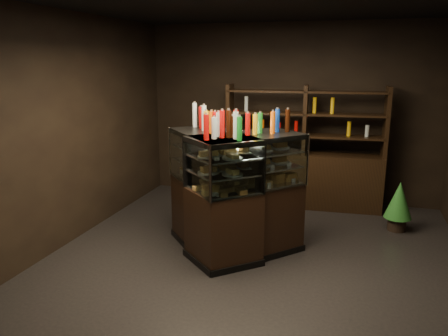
{
  "coord_description": "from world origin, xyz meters",
  "views": [
    {
      "loc": [
        1.08,
        -5.0,
        2.38
      ],
      "look_at": [
        -0.36,
        -0.25,
        1.15
      ],
      "focal_mm": 35.0,
      "sensor_mm": 36.0,
      "label": 1
    }
  ],
  "objects": [
    {
      "name": "ground",
      "position": [
        0.0,
        0.0,
        0.0
      ],
      "size": [
        5.0,
        5.0,
        0.0
      ],
      "primitive_type": "plane",
      "color": "black",
      "rests_on": "ground"
    },
    {
      "name": "room_shell",
      "position": [
        0.0,
        0.0,
        1.94
      ],
      "size": [
        5.02,
        5.02,
        3.01
      ],
      "color": "black",
      "rests_on": "ground"
    },
    {
      "name": "display_case",
      "position": [
        -0.36,
        -0.02,
        0.51
      ],
      "size": [
        1.87,
        1.51,
        1.53
      ],
      "rotation": [
        0.0,
        0.0,
        0.0
      ],
      "color": "black",
      "rests_on": "ground"
    },
    {
      "name": "food_display",
      "position": [
        -0.36,
        -0.03,
        1.15
      ],
      "size": [
        1.41,
        1.05,
        0.47
      ],
      "color": "#DD9A4F",
      "rests_on": "display_case"
    },
    {
      "name": "bottles_top",
      "position": [
        -0.36,
        -0.02,
        1.66
      ],
      "size": [
        1.23,
        0.91,
        0.3
      ],
      "color": "#B20C0A",
      "rests_on": "display_case"
    },
    {
      "name": "potted_conifer",
      "position": [
        1.75,
        1.36,
        0.47
      ],
      "size": [
        0.38,
        0.38,
        0.82
      ],
      "rotation": [
        0.0,
        0.0,
        0.11
      ],
      "color": "black",
      "rests_on": "ground"
    },
    {
      "name": "back_shelving",
      "position": [
        0.3,
        2.05,
        0.6
      ],
      "size": [
        2.55,
        0.57,
        2.0
      ],
      "rotation": [
        0.0,
        0.0,
        0.06
      ],
      "color": "black",
      "rests_on": "ground"
    }
  ]
}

